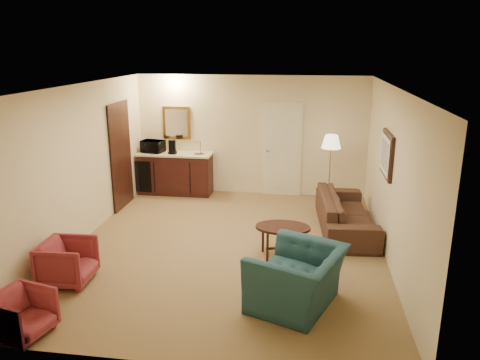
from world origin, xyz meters
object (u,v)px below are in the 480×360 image
Objects in this scene: sofa at (346,207)px; rose_chair_far at (21,312)px; teal_armchair at (297,269)px; waste_bin at (204,189)px; microwave at (153,145)px; floor_lamp at (330,170)px; coffee_maker at (172,147)px; coffee_table at (283,241)px; rose_chair_near at (67,260)px; wetbar_cabinet at (176,173)px.

rose_chair_far is at bearing 130.33° from sofa.
teal_armchair is 4.83m from waste_bin.
rose_chair_far is at bearing -75.98° from microwave.
floor_lamp reaches higher than coffee_maker.
microwave reaches higher than coffee_maker.
sofa is at bearing 49.13° from coffee_table.
teal_armchair reaches higher than sofa.
waste_bin is (-2.95, 1.63, -0.30)m from sofa.
sofa reaches higher than rose_chair_near.
coffee_table is at bearing -65.50° from coffee_maker.
teal_armchair reaches higher than waste_bin.
coffee_table is 0.58× the size of floor_lamp.
rose_chair_near is at bearing -76.59° from microwave.
wetbar_cabinet is 0.80m from microwave.
wetbar_cabinet is 4.24m from rose_chair_near.
coffee_maker is (0.32, 4.16, 0.73)m from rose_chair_near.
coffee_table is 1.79× the size of microwave.
floor_lamp is at bearing -5.45° from wetbar_cabinet.
coffee_maker reaches higher than rose_chair_far.
coffee_table is 4.31m from microwave.
sofa is 5.39m from rose_chair_far.
teal_armchair reaches higher than coffee_table.
floor_lamp is at bearing -5.29° from waste_bin.
floor_lamp reaches higher than teal_armchair.
rose_chair_near reaches higher than waste_bin.
microwave is at bearing 63.18° from sofa.
teal_armchair is 3.77× the size of coffee_maker.
microwave reaches higher than wetbar_cabinet.
sofa is at bearing -79.86° from floor_lamp.
rose_chair_near is at bearing 118.48° from sofa.
rose_chair_far is at bearing -48.52° from teal_armchair.
coffee_table is (-0.26, 1.45, -0.26)m from teal_armchair.
coffee_maker is at bearing -6.91° from rose_chair_near.
rose_chair_near is 3.18m from coffee_table.
rose_chair_near is (-0.35, -4.23, -0.12)m from wetbar_cabinet.
floor_lamp is (0.80, 2.60, 0.49)m from coffee_table.
coffee_table is 2.80× the size of coffee_maker.
wetbar_cabinet is 0.62m from coffee_maker.
coffee_table is at bearing -32.51° from microwave.
sofa is 4.69m from rose_chair_near.
microwave is 0.48m from coffee_maker.
waste_bin is 1.49m from microwave.
coffee_table is at bearing -48.88° from wetbar_cabinet.
teal_armchair is 4.09m from floor_lamp.
coffee_table is at bearing -68.23° from rose_chair_near.
coffee_maker reaches higher than wetbar_cabinet.
teal_armchair is 3.17m from rose_chair_near.
teal_armchair is (2.81, -4.37, 0.04)m from wetbar_cabinet.
rose_chair_near is at bearing -133.49° from floor_lamp.
sofa is (3.60, -1.70, -0.02)m from wetbar_cabinet.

